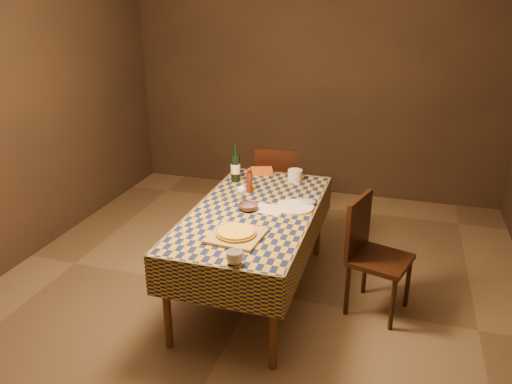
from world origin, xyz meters
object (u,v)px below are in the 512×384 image
Objects in this scene: pizza at (236,233)px; cutting_board at (236,236)px; bowl at (248,207)px; dining_table at (254,218)px; wine_bottle at (235,168)px; chair_right at (371,249)px; chair_far at (276,185)px; white_plate at (295,207)px.

cutting_board is at bearing -90.00° from pizza.
bowl is (-0.06, 0.48, -0.01)m from pizza.
pizza is at bearing -87.85° from dining_table.
cutting_board is 1.13m from wine_bottle.
pizza is 0.38× the size of chair_right.
chair_far and chair_right have the same top height.
cutting_board is 0.39× the size of chair_far.
dining_table is at bearing 25.32° from bowl.
wine_bottle is at bearing 145.26° from white_plate.
pizza is 0.38× the size of chair_far.
pizza is 1.19× the size of white_plate.
cutting_board is at bearing -147.55° from chair_right.
wine_bottle is at bearing 117.38° from bowl.
white_plate is (0.28, 0.62, -0.00)m from cutting_board.
chair_right is at bearing 5.70° from bowl.
wine_bottle reaches higher than bowl.
chair_right reaches higher than bowl.
chair_right is (0.92, 0.08, -0.17)m from dining_table.
bowl is at bearing -154.68° from dining_table.
chair_far is (-0.43, 1.09, -0.26)m from white_plate.
chair_far is (-0.08, 1.23, -0.27)m from bowl.
wine_bottle is at bearing 121.42° from dining_table.
white_plate is (0.30, 0.12, 0.08)m from dining_table.
cutting_board is (0.02, -0.50, 0.09)m from dining_table.
pizza reaches higher than bowl.
chair_right is (0.90, 0.57, -0.28)m from pizza.
wine_bottle is 0.37× the size of chair_far.
cutting_board is 1.20× the size of white_plate.
cutting_board is 0.02m from pizza.
cutting_board is at bearing -114.64° from white_plate.
white_plate is (0.28, 0.62, -0.03)m from pizza.
wine_bottle is (-0.37, 1.07, 0.09)m from pizza.
wine_bottle is at bearing 158.66° from chair_right.
chair_far is at bearing 132.65° from chair_right.
chair_far is at bearing 94.89° from pizza.
cutting_board is at bearing -87.85° from dining_table.
pizza is 1.10m from chair_right.
pizza reaches higher than cutting_board.
bowl is at bearing -174.30° from chair_right.
bowl is 1.00m from chair_right.
wine_bottle is at bearing 109.00° from cutting_board.
cutting_board is 1.05× the size of wine_bottle.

